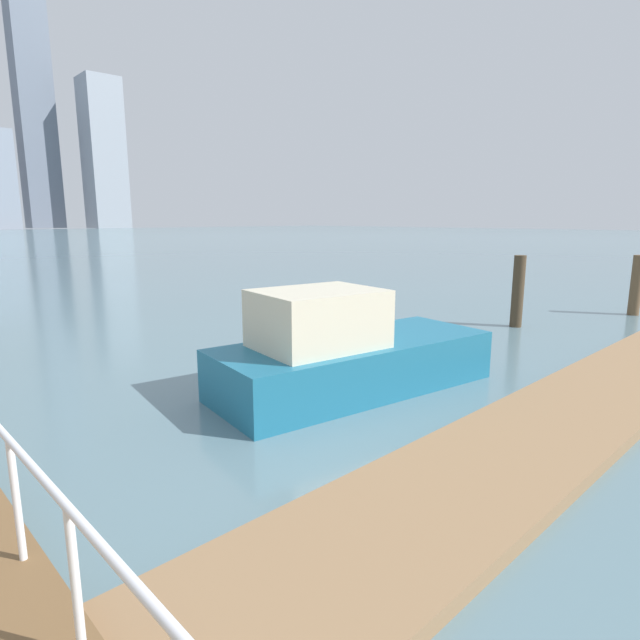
# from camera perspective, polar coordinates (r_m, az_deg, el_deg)

# --- Properties ---
(ground_plane) EXTENTS (300.00, 300.00, 0.00)m
(ground_plane) POSITION_cam_1_polar(r_m,az_deg,el_deg) (15.42, -27.68, -1.96)
(ground_plane) COLOR slate
(floating_dock) EXTENTS (15.93, 2.00, 0.18)m
(floating_dock) POSITION_cam_1_polar(r_m,az_deg,el_deg) (9.46, 26.28, -8.97)
(floating_dock) COLOR #93704C
(floating_dock) RESTS_ON ground_plane
(dock_piling_1) EXTENTS (0.35, 0.35, 1.97)m
(dock_piling_1) POSITION_cam_1_polar(r_m,az_deg,el_deg) (19.97, 31.45, 3.28)
(dock_piling_1) COLOR brown
(dock_piling_1) RESTS_ON ground_plane
(dock_piling_2) EXTENTS (0.34, 0.34, 2.10)m
(dock_piling_2) POSITION_cam_1_polar(r_m,az_deg,el_deg) (16.23, 20.94, 2.96)
(dock_piling_2) COLOR #473826
(dock_piling_2) RESTS_ON ground_plane
(moored_boat_2) EXTENTS (5.60, 2.81, 1.94)m
(moored_boat_2) POSITION_cam_1_polar(r_m,az_deg,el_deg) (9.55, 2.88, -3.70)
(moored_boat_2) COLOR #1E6B8C
(moored_boat_2) RESTS_ON ground_plane
(skyline_tower_6) EXTENTS (10.22, 8.67, 89.51)m
(skyline_tower_6) POSITION_cam_1_polar(r_m,az_deg,el_deg) (194.41, -29.17, 22.19)
(skyline_tower_6) COLOR slate
(skyline_tower_6) RESTS_ON ground_plane
(skyline_tower_7) EXTENTS (10.99, 11.24, 45.37)m
(skyline_tower_7) POSITION_cam_1_polar(r_m,az_deg,el_deg) (183.23, -22.70, 16.46)
(skyline_tower_7) COLOR #8C939E
(skyline_tower_7) RESTS_ON ground_plane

